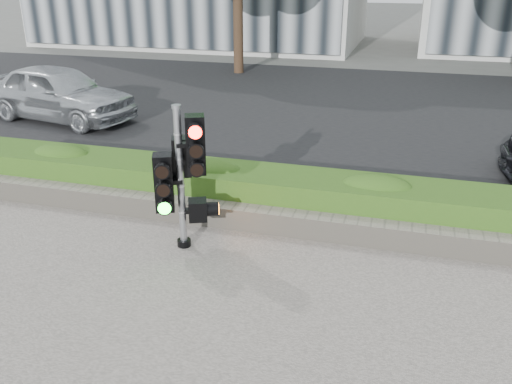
% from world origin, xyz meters
% --- Properties ---
extents(ground, '(120.00, 120.00, 0.00)m').
position_xyz_m(ground, '(0.00, 0.00, 0.00)').
color(ground, '#51514C').
rests_on(ground, ground).
extents(road, '(60.00, 13.00, 0.02)m').
position_xyz_m(road, '(0.00, 10.00, 0.01)').
color(road, black).
rests_on(road, ground).
extents(curb, '(60.00, 0.25, 0.12)m').
position_xyz_m(curb, '(0.00, 3.15, 0.06)').
color(curb, gray).
rests_on(curb, ground).
extents(stone_wall, '(12.00, 0.32, 0.34)m').
position_xyz_m(stone_wall, '(0.00, 1.90, 0.20)').
color(stone_wall, gray).
rests_on(stone_wall, sidewalk).
extents(hedge, '(12.00, 1.00, 0.68)m').
position_xyz_m(hedge, '(0.00, 2.55, 0.37)').
color(hedge, '#5C8B2A').
rests_on(hedge, sidewalk).
extents(traffic_signal, '(0.75, 0.67, 2.06)m').
position_xyz_m(traffic_signal, '(-1.05, 1.13, 1.17)').
color(traffic_signal, black).
rests_on(traffic_signal, sidewalk).
extents(car_silver, '(4.44, 2.45, 1.43)m').
position_xyz_m(car_silver, '(-6.89, 6.68, 0.73)').
color(car_silver, '#B9BCC1').
rests_on(car_silver, road).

